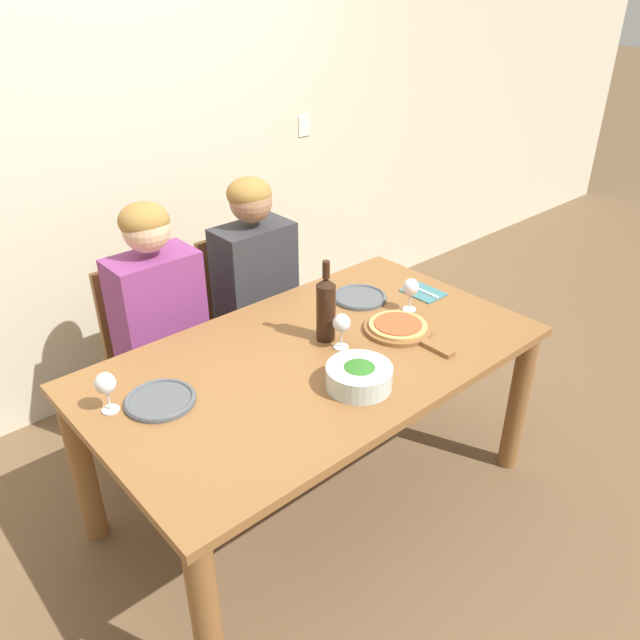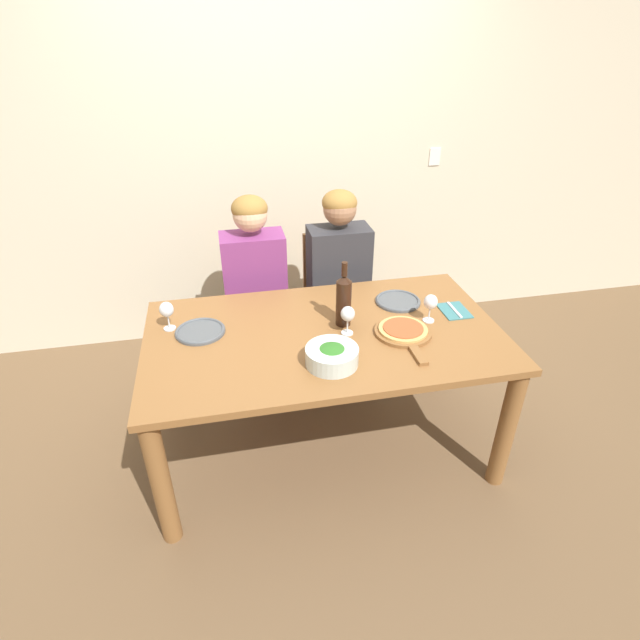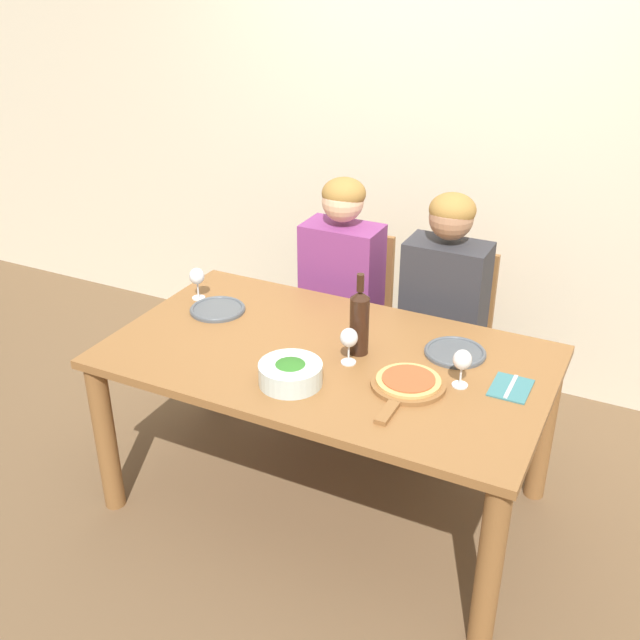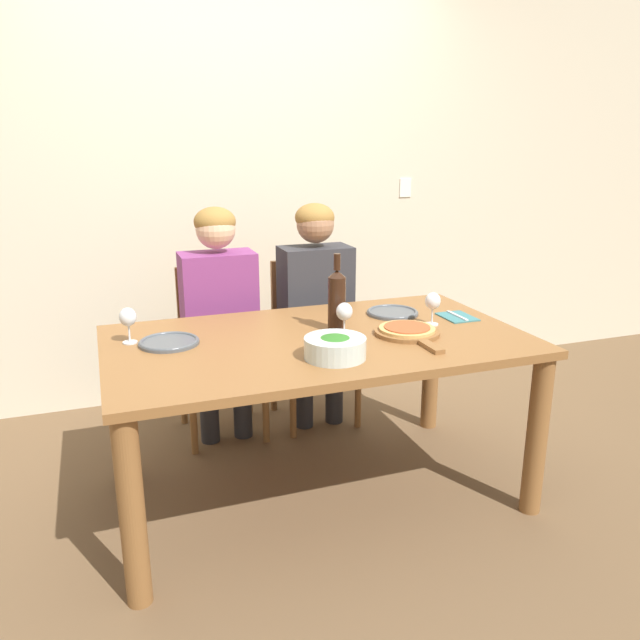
{
  "view_description": "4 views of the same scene",
  "coord_description": "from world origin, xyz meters",
  "px_view_note": "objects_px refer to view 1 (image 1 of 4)",
  "views": [
    {
      "loc": [
        -1.35,
        -1.55,
        2.05
      ],
      "look_at": [
        0.05,
        0.03,
        0.87
      ],
      "focal_mm": 35.0,
      "sensor_mm": 36.0,
      "label": 1
    },
    {
      "loc": [
        -0.45,
        -2.05,
        2.07
      ],
      "look_at": [
        -0.02,
        0.01,
        0.82
      ],
      "focal_mm": 28.0,
      "sensor_mm": 36.0,
      "label": 2
    },
    {
      "loc": [
        1.13,
        -2.35,
        2.24
      ],
      "look_at": [
        -0.05,
        0.04,
        0.87
      ],
      "focal_mm": 42.0,
      "sensor_mm": 36.0,
      "label": 3
    },
    {
      "loc": [
        -0.85,
        -2.37,
        1.56
      ],
      "look_at": [
        0.03,
        0.07,
        0.8
      ],
      "focal_mm": 35.0,
      "sensor_mm": 36.0,
      "label": 4
    }
  ],
  "objects_px": {
    "pizza_on_board": "(400,328)",
    "fork_on_napkin": "(423,292)",
    "chair_right": "(247,314)",
    "dinner_plate_left": "(160,400)",
    "wine_glass_centre": "(342,325)",
    "wine_bottle": "(326,308)",
    "wine_glass_right": "(411,289)",
    "dinner_plate_right": "(360,297)",
    "chair_left": "(155,350)",
    "person_man": "(257,277)",
    "wine_glass_left": "(106,385)",
    "broccoli_bowl": "(359,376)",
    "person_woman": "(160,311)"
  },
  "relations": [
    {
      "from": "broccoli_bowl",
      "to": "dinner_plate_right",
      "type": "relative_size",
      "value": 0.97
    },
    {
      "from": "broccoli_bowl",
      "to": "pizza_on_board",
      "type": "height_order",
      "value": "broccoli_bowl"
    },
    {
      "from": "broccoli_bowl",
      "to": "wine_glass_centre",
      "type": "relative_size",
      "value": 1.59
    },
    {
      "from": "person_man",
      "to": "wine_bottle",
      "type": "height_order",
      "value": "person_man"
    },
    {
      "from": "chair_right",
      "to": "person_man",
      "type": "height_order",
      "value": "person_man"
    },
    {
      "from": "dinner_plate_right",
      "to": "pizza_on_board",
      "type": "xyz_separation_m",
      "value": [
        -0.08,
        -0.32,
        0.01
      ]
    },
    {
      "from": "person_man",
      "to": "dinner_plate_right",
      "type": "height_order",
      "value": "person_man"
    },
    {
      "from": "chair_right",
      "to": "pizza_on_board",
      "type": "height_order",
      "value": "chair_right"
    },
    {
      "from": "dinner_plate_left",
      "to": "wine_glass_right",
      "type": "distance_m",
      "value": 1.17
    },
    {
      "from": "chair_left",
      "to": "wine_glass_left",
      "type": "bearing_deg",
      "value": -126.88
    },
    {
      "from": "wine_glass_left",
      "to": "wine_glass_centre",
      "type": "xyz_separation_m",
      "value": [
        0.86,
        -0.23,
        0.0
      ]
    },
    {
      "from": "chair_right",
      "to": "dinner_plate_left",
      "type": "height_order",
      "value": "chair_right"
    },
    {
      "from": "wine_glass_right",
      "to": "dinner_plate_right",
      "type": "bearing_deg",
      "value": 111.35
    },
    {
      "from": "broccoli_bowl",
      "to": "dinner_plate_right",
      "type": "height_order",
      "value": "broccoli_bowl"
    },
    {
      "from": "person_man",
      "to": "wine_bottle",
      "type": "relative_size",
      "value": 3.6
    },
    {
      "from": "chair_right",
      "to": "wine_glass_left",
      "type": "distance_m",
      "value": 1.24
    },
    {
      "from": "person_woman",
      "to": "pizza_on_board",
      "type": "height_order",
      "value": "person_woman"
    },
    {
      "from": "chair_left",
      "to": "fork_on_napkin",
      "type": "xyz_separation_m",
      "value": [
        1.0,
        -0.77,
        0.26
      ]
    },
    {
      "from": "wine_glass_left",
      "to": "dinner_plate_left",
      "type": "bearing_deg",
      "value": -24.71
    },
    {
      "from": "pizza_on_board",
      "to": "wine_glass_left",
      "type": "xyz_separation_m",
      "value": [
        -1.13,
        0.29,
        0.09
      ]
    },
    {
      "from": "chair_left",
      "to": "dinner_plate_left",
      "type": "distance_m",
      "value": 0.82
    },
    {
      "from": "wine_bottle",
      "to": "wine_glass_right",
      "type": "relative_size",
      "value": 2.27
    },
    {
      "from": "chair_left",
      "to": "broccoli_bowl",
      "type": "distance_m",
      "value": 1.16
    },
    {
      "from": "chair_right",
      "to": "wine_glass_left",
      "type": "xyz_separation_m",
      "value": [
        -1.01,
        -0.64,
        0.36
      ]
    },
    {
      "from": "pizza_on_board",
      "to": "fork_on_napkin",
      "type": "xyz_separation_m",
      "value": [
        0.35,
        0.16,
        -0.01
      ]
    },
    {
      "from": "dinner_plate_left",
      "to": "wine_glass_centre",
      "type": "bearing_deg",
      "value": -12.38
    },
    {
      "from": "dinner_plate_left",
      "to": "dinner_plate_right",
      "type": "relative_size",
      "value": 1.0
    },
    {
      "from": "chair_left",
      "to": "person_man",
      "type": "bearing_deg",
      "value": -11.5
    },
    {
      "from": "dinner_plate_right",
      "to": "pizza_on_board",
      "type": "relative_size",
      "value": 0.58
    },
    {
      "from": "chair_right",
      "to": "fork_on_napkin",
      "type": "xyz_separation_m",
      "value": [
        0.47,
        -0.77,
        0.26
      ]
    },
    {
      "from": "broccoli_bowl",
      "to": "wine_glass_left",
      "type": "xyz_separation_m",
      "value": [
        -0.73,
        0.46,
        0.06
      ]
    },
    {
      "from": "pizza_on_board",
      "to": "fork_on_napkin",
      "type": "height_order",
      "value": "pizza_on_board"
    },
    {
      "from": "dinner_plate_right",
      "to": "wine_glass_right",
      "type": "relative_size",
      "value": 1.63
    },
    {
      "from": "chair_left",
      "to": "dinner_plate_left",
      "type": "relative_size",
      "value": 3.65
    },
    {
      "from": "wine_glass_right",
      "to": "chair_left",
      "type": "bearing_deg",
      "value": 134.85
    },
    {
      "from": "pizza_on_board",
      "to": "person_man",
      "type": "bearing_deg",
      "value": 98.72
    },
    {
      "from": "chair_right",
      "to": "wine_glass_left",
      "type": "bearing_deg",
      "value": -147.76
    },
    {
      "from": "wine_bottle",
      "to": "person_man",
      "type": "bearing_deg",
      "value": 77.86
    },
    {
      "from": "wine_glass_centre",
      "to": "person_man",
      "type": "bearing_deg",
      "value": 79.17
    },
    {
      "from": "wine_glass_right",
      "to": "chair_right",
      "type": "bearing_deg",
      "value": 109.66
    },
    {
      "from": "person_man",
      "to": "fork_on_napkin",
      "type": "xyz_separation_m",
      "value": [
        0.47,
        -0.66,
        0.0
      ]
    },
    {
      "from": "wine_glass_right",
      "to": "wine_glass_centre",
      "type": "distance_m",
      "value": 0.44
    },
    {
      "from": "dinner_plate_left",
      "to": "chair_right",
      "type": "bearing_deg",
      "value": 39.43
    },
    {
      "from": "chair_right",
      "to": "dinner_plate_right",
      "type": "height_order",
      "value": "chair_right"
    },
    {
      "from": "chair_left",
      "to": "dinner_plate_right",
      "type": "relative_size",
      "value": 3.65
    },
    {
      "from": "wine_bottle",
      "to": "dinner_plate_right",
      "type": "height_order",
      "value": "wine_bottle"
    },
    {
      "from": "person_man",
      "to": "wine_glass_right",
      "type": "height_order",
      "value": "person_man"
    },
    {
      "from": "chair_right",
      "to": "person_woman",
      "type": "relative_size",
      "value": 0.73
    },
    {
      "from": "dinner_plate_right",
      "to": "wine_glass_centre",
      "type": "bearing_deg",
      "value": -144.45
    },
    {
      "from": "chair_left",
      "to": "broccoli_bowl",
      "type": "xyz_separation_m",
      "value": [
        0.25,
        -1.09,
        0.3
      ]
    }
  ]
}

